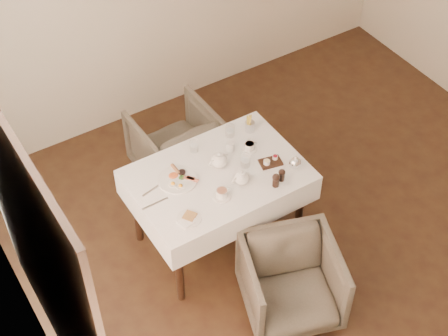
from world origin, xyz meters
name	(u,v)px	position (x,y,z in m)	size (l,w,h in m)	color
room	(41,260)	(-2.22, 0.00, 1.60)	(5.00, 5.00, 5.00)	black
table	(218,185)	(-0.72, 0.74, 0.64)	(1.28, 0.88, 0.75)	black
armchair_near	(291,282)	(-0.62, -0.10, 0.31)	(0.66, 0.68, 0.62)	#4A4136
armchair_far	(176,144)	(-0.61, 1.61, 0.31)	(0.67, 0.69, 0.63)	#4A4136
breakfast_plate	(178,179)	(-1.00, 0.85, 0.77)	(0.29, 0.29, 0.04)	white
side_plate	(189,219)	(-1.12, 0.47, 0.76)	(0.18, 0.17, 0.02)	white
teapot_centre	(219,159)	(-0.67, 0.80, 0.82)	(0.17, 0.13, 0.14)	white
teapot_front	(242,177)	(-0.62, 0.57, 0.82)	(0.16, 0.12, 0.12)	white
creamer	(230,146)	(-0.50, 0.91, 0.79)	(0.06, 0.06, 0.07)	white
teacup_near	(222,194)	(-0.81, 0.53, 0.79)	(0.13, 0.13, 0.07)	white
teacup_far	(249,147)	(-0.37, 0.84, 0.78)	(0.12, 0.12, 0.06)	white
glass_left	(194,146)	(-0.74, 1.05, 0.80)	(0.07, 0.07, 0.09)	silver
glass_mid	(245,160)	(-0.50, 0.71, 0.81)	(0.07, 0.07, 0.10)	silver
glass_right	(230,131)	(-0.42, 1.05, 0.81)	(0.07, 0.07, 0.10)	silver
condiment_board	(270,162)	(-0.32, 0.63, 0.77)	(0.19, 0.14, 0.04)	black
pepper_mill_left	(276,180)	(-0.42, 0.41, 0.81)	(0.06, 0.06, 0.12)	black
pepper_mill_right	(282,175)	(-0.35, 0.44, 0.81)	(0.05, 0.05, 0.10)	black
silver_pot	(295,162)	(-0.20, 0.49, 0.81)	(0.11, 0.09, 0.12)	white
fries_cup	(250,124)	(-0.25, 1.01, 0.82)	(0.07, 0.07, 0.16)	silver
cutlery_fork	(154,189)	(-1.19, 0.86, 0.76)	(0.02, 0.21, 0.00)	silver
cutlery_knife	(155,204)	(-1.25, 0.72, 0.76)	(0.02, 0.21, 0.00)	silver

